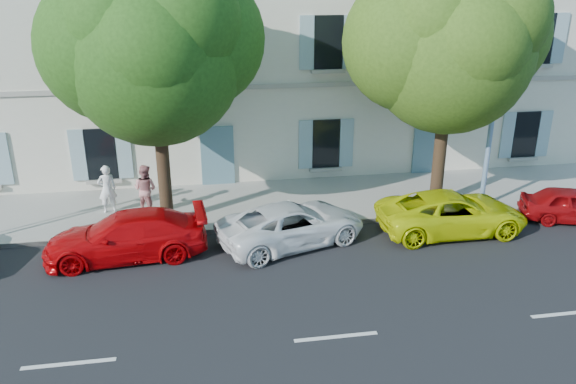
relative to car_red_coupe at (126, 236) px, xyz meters
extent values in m
plane|color=black|center=(5.21, -0.99, -0.69)|extent=(90.00, 90.00, 0.00)
cube|color=#A09E96|center=(5.21, 3.46, -0.62)|extent=(36.00, 4.50, 0.15)
cube|color=#9E998E|center=(5.21, 1.29, -0.61)|extent=(36.00, 0.16, 0.16)
cube|color=beige|center=(5.21, 9.21, 5.31)|extent=(28.00, 7.00, 12.00)
imported|color=#BE0508|center=(0.00, 0.00, 0.00)|extent=(4.89, 2.27, 1.38)
imported|color=white|center=(5.04, 0.11, -0.04)|extent=(5.16, 3.57, 1.31)
imported|color=#CED909|center=(10.37, 0.11, -0.01)|extent=(4.90, 2.30, 1.36)
imported|color=#96090B|center=(14.91, 0.22, -0.10)|extent=(3.76, 2.44, 1.19)
cylinder|color=#3A2819|center=(1.11, 2.15, 1.17)|extent=(0.43, 0.43, 3.43)
ellipsoid|color=#2D6118|center=(1.11, 2.15, 4.94)|extent=(5.49, 5.49, 6.03)
cylinder|color=#3A2819|center=(10.73, 2.20, 1.15)|extent=(0.45, 0.45, 3.39)
ellipsoid|color=#47701C|center=(10.73, 2.20, 4.91)|extent=(5.50, 5.50, 6.05)
cylinder|color=#7293BF|center=(12.27, 1.67, 3.83)|extent=(0.17, 0.17, 8.74)
imported|color=white|center=(-0.94, 3.35, 0.32)|extent=(0.72, 0.58, 1.72)
imported|color=tan|center=(0.38, 3.04, 0.34)|extent=(1.07, 0.99, 1.76)
camera|label=1|loc=(2.27, -15.75, 7.18)|focal=35.00mm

